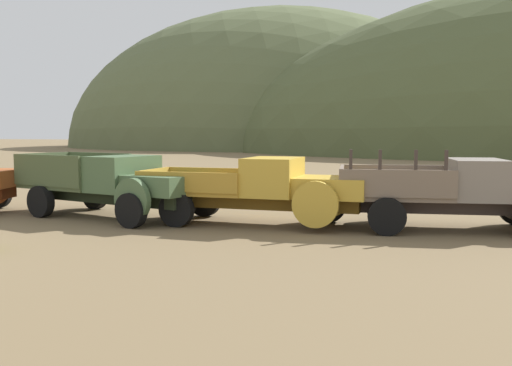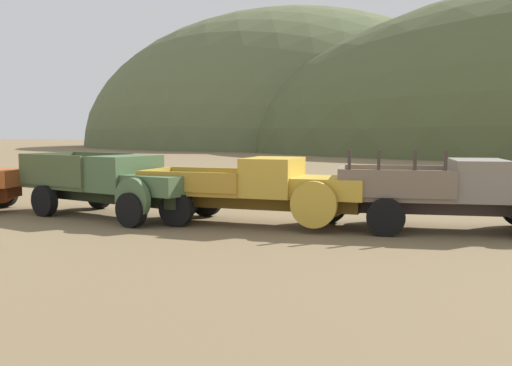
# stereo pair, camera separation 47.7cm
# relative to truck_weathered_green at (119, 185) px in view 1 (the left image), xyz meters

# --- Properties ---
(hill_far_left) EXTENTS (71.74, 51.35, 45.26)m
(hill_far_left) POSITION_rel_truck_weathered_green_xyz_m (-16.61, 77.65, -1.02)
(hill_far_left) COLOR #56603D
(hill_far_left) RESTS_ON ground
(truck_weathered_green) EXTENTS (6.43, 3.60, 1.91)m
(truck_weathered_green) POSITION_rel_truck_weathered_green_xyz_m (0.00, 0.00, 0.00)
(truck_weathered_green) COLOR #232B1B
(truck_weathered_green) RESTS_ON ground
(truck_faded_yellow) EXTENTS (6.33, 2.30, 1.89)m
(truck_faded_yellow) POSITION_rel_truck_weathered_green_xyz_m (4.62, 0.15, -0.01)
(truck_faded_yellow) COLOR brown
(truck_faded_yellow) RESTS_ON ground
(truck_primer_gray) EXTENTS (6.25, 3.10, 2.16)m
(truck_primer_gray) POSITION_rel_truck_weathered_green_xyz_m (9.97, 0.88, -0.01)
(truck_primer_gray) COLOR #3D322D
(truck_primer_gray) RESTS_ON ground
(bush_front_left) EXTENTS (0.79, 0.61, 0.66)m
(bush_front_left) POSITION_rel_truck_weathered_green_xyz_m (10.57, 5.14, -0.85)
(bush_front_left) COLOR olive
(bush_front_left) RESTS_ON ground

